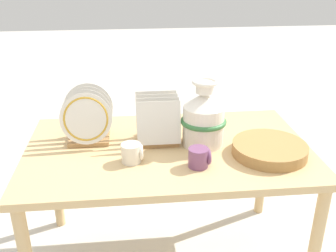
{
  "coord_description": "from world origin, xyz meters",
  "views": [
    {
      "loc": [
        -0.18,
        -1.68,
        1.55
      ],
      "look_at": [
        0.0,
        0.0,
        0.8
      ],
      "focal_mm": 42.0,
      "sensor_mm": 36.0,
      "label": 1
    }
  ],
  "objects": [
    {
      "name": "display_table",
      "position": [
        0.0,
        0.0,
        0.61
      ],
      "size": [
        1.36,
        0.82,
        0.69
      ],
      "color": "tan",
      "rests_on": "ground_plane"
    },
    {
      "name": "ceramic_vase",
      "position": [
        0.17,
        0.01,
        0.83
      ],
      "size": [
        0.22,
        0.22,
        0.33
      ],
      "color": "white",
      "rests_on": "display_table"
    },
    {
      "name": "dish_rack_round_plates",
      "position": [
        -0.38,
        0.1,
        0.8
      ],
      "size": [
        0.24,
        0.21,
        0.26
      ],
      "color": "tan",
      "rests_on": "display_table"
    },
    {
      "name": "dish_rack_square_plates",
      "position": [
        -0.04,
        0.07,
        0.77
      ],
      "size": [
        0.21,
        0.2,
        0.23
      ],
      "color": "tan",
      "rests_on": "display_table"
    },
    {
      "name": "wicker_charger_stack",
      "position": [
        0.46,
        -0.13,
        0.71
      ],
      "size": [
        0.34,
        0.34,
        0.05
      ],
      "color": "#AD7F47",
      "rests_on": "display_table"
    },
    {
      "name": "mug_plum_glaze",
      "position": [
        0.12,
        -0.2,
        0.73
      ],
      "size": [
        0.1,
        0.09,
        0.09
      ],
      "color": "#7A4770",
      "rests_on": "display_table"
    },
    {
      "name": "mug_cream_glaze",
      "position": [
        -0.17,
        -0.13,
        0.73
      ],
      "size": [
        0.1,
        0.09,
        0.09
      ],
      "color": "silver",
      "rests_on": "display_table"
    }
  ]
}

